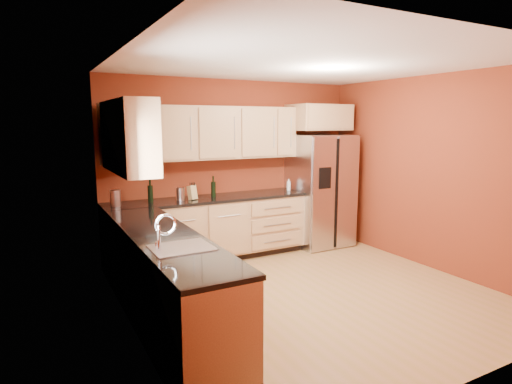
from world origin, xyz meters
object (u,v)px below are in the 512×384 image
refrigerator (320,190)px  canister_left (180,194)px  wine_bottle_a (213,186)px  knife_block (192,193)px  soap_dispenser (289,185)px

refrigerator → canister_left: refrigerator is taller
wine_bottle_a → refrigerator: bearing=-2.6°
knife_block → soap_dispenser: size_ratio=1.10×
soap_dispenser → wine_bottle_a: bearing=179.9°
refrigerator → soap_dispenser: bearing=171.5°
refrigerator → wine_bottle_a: bearing=177.4°
knife_block → soap_dispenser: bearing=-17.6°
refrigerator → canister_left: (-2.33, 0.04, 0.12)m
wine_bottle_a → soap_dispenser: bearing=-0.1°
refrigerator → knife_block: 2.16m
knife_block → canister_left: bearing=158.8°
knife_block → soap_dispenser: (1.61, 0.05, -0.01)m
wine_bottle_a → knife_block: bearing=-171.0°
wine_bottle_a → knife_block: 0.35m
canister_left → refrigerator: bearing=-0.9°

